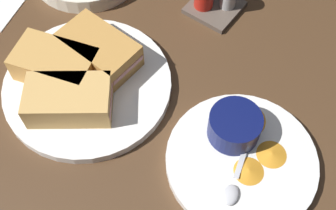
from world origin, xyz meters
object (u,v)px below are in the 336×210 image
object	(u,v)px
plate_sandwich_main	(88,85)
sandwich_half_near	(99,50)
spoon_by_gravy_ramekin	(233,187)
plate_chips_companion	(241,161)
sandwich_half_far	(56,64)
sandwich_half_extra	(69,100)
ramekin_light_gravy	(235,125)
ramekin_dark_sauce	(61,104)
spoon_by_dark_ramekin	(88,89)

from	to	relation	value
plate_sandwich_main	sandwich_half_near	world-z (taller)	sandwich_half_near
plate_sandwich_main	spoon_by_gravy_ramekin	bearing A→B (deg)	-2.38
plate_chips_companion	sandwich_half_near	bearing A→B (deg)	176.76
sandwich_half_far	sandwich_half_extra	xyz separation A→B (cm)	(6.48, -3.75, 0.00)
sandwich_half_far	ramekin_light_gravy	size ratio (longest dim) A/B	1.85
ramekin_dark_sauce	spoon_by_gravy_ramekin	size ratio (longest dim) A/B	0.63
ramekin_dark_sauce	sandwich_half_extra	bearing A→B (deg)	57.40
sandwich_half_far	spoon_by_dark_ramekin	xyz separation A→B (cm)	(6.37, 0.26, -2.04)
plate_sandwich_main	spoon_by_gravy_ramekin	size ratio (longest dim) A/B	2.82
sandwich_half_near	sandwich_half_far	world-z (taller)	same
ramekin_dark_sauce	plate_sandwich_main	bearing A→B (deg)	95.92
sandwich_half_near	spoon_by_gravy_ramekin	bearing A→B (deg)	-11.75
sandwich_half_extra	plate_sandwich_main	bearing A→B (deg)	104.92
sandwich_half_near	ramekin_dark_sauce	size ratio (longest dim) A/B	2.19
ramekin_light_gravy	sandwich_half_extra	bearing A→B (deg)	-153.55
ramekin_light_gravy	ramekin_dark_sauce	bearing A→B (deg)	-152.08
plate_sandwich_main	spoon_by_gravy_ramekin	xyz separation A→B (cm)	(29.06, -1.21, 1.16)
ramekin_light_gravy	plate_sandwich_main	bearing A→B (deg)	-165.45
sandwich_half_far	spoon_by_gravy_ramekin	world-z (taller)	sandwich_half_far
ramekin_dark_sauce	spoon_by_dark_ramekin	bearing A→B (deg)	83.32
sandwich_half_far	sandwich_half_extra	distance (cm)	7.49
sandwich_half_far	spoon_by_gravy_ramekin	xyz separation A→B (cm)	(34.18, 0.15, -2.04)
spoon_by_gravy_ramekin	plate_chips_companion	bearing A→B (deg)	105.45
ramekin_dark_sauce	sandwich_half_near	bearing A→B (deg)	100.04
ramekin_dark_sauce	spoon_by_gravy_ramekin	bearing A→B (deg)	10.04
sandwich_half_extra	plate_chips_companion	world-z (taller)	sandwich_half_extra
spoon_by_dark_ramekin	plate_chips_companion	bearing A→B (deg)	9.79
spoon_by_dark_ramekin	spoon_by_gravy_ramekin	bearing A→B (deg)	-0.22
sandwich_half_extra	ramekin_light_gravy	bearing A→B (deg)	26.45
spoon_by_dark_ramekin	spoon_by_gravy_ramekin	xyz separation A→B (cm)	(27.81, -0.10, 0.00)
plate_chips_companion	spoon_by_gravy_ramekin	size ratio (longest dim) A/B	2.30
plate_sandwich_main	ramekin_light_gravy	distance (cm)	25.35
plate_sandwich_main	ramekin_dark_sauce	distance (cm)	6.91
sandwich_half_far	sandwich_half_extra	size ratio (longest dim) A/B	0.98
spoon_by_dark_ramekin	ramekin_light_gravy	world-z (taller)	ramekin_light_gravy
sandwich_half_near	ramekin_light_gravy	size ratio (longest dim) A/B	1.71
sandwich_half_near	plate_chips_companion	bearing A→B (deg)	-3.24
spoon_by_dark_ramekin	plate_chips_companion	size ratio (longest dim) A/B	0.44
ramekin_dark_sauce	spoon_by_dark_ramekin	xyz separation A→B (cm)	(0.60, 5.13, -1.73)
plate_sandwich_main	ramekin_light_gravy	bearing A→B (deg)	14.55
plate_sandwich_main	sandwich_half_near	size ratio (longest dim) A/B	2.05
sandwich_half_far	ramekin_light_gravy	distance (cm)	30.45
sandwich_half_far	ramekin_dark_sauce	xyz separation A→B (cm)	(5.77, -4.87, -0.31)
sandwich_half_near	spoon_by_gravy_ramekin	world-z (taller)	sandwich_half_near
plate_sandwich_main	sandwich_half_near	distance (cm)	6.19
ramekin_light_gravy	sandwich_half_near	bearing A→B (deg)	-177.33
sandwich_half_extra	sandwich_half_far	bearing A→B (deg)	149.92
ramekin_light_gravy	spoon_by_gravy_ramekin	distance (cm)	9.10
sandwich_half_near	sandwich_half_extra	distance (cm)	10.59
plate_sandwich_main	ramekin_light_gravy	size ratio (longest dim) A/B	3.50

